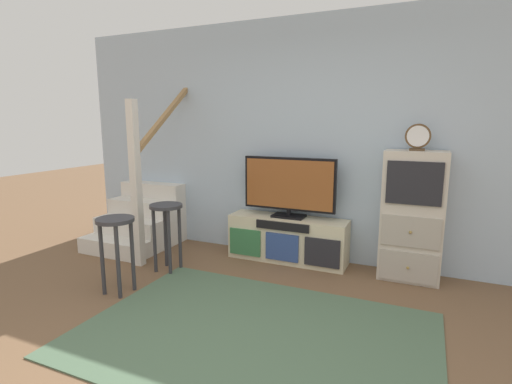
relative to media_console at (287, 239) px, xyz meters
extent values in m
plane|color=brown|center=(0.30, -2.19, -0.25)|extent=(20.00, 20.00, 0.00)
cube|color=#A8BCD1|center=(0.30, 0.27, 1.10)|extent=(6.40, 0.12, 2.70)
cube|color=#4C664C|center=(0.30, -1.59, -0.25)|extent=(2.60, 1.80, 0.01)
cube|color=beige|center=(0.00, 0.01, 0.00)|extent=(1.34, 0.36, 0.50)
cube|color=#337042|center=(-0.45, -0.18, -0.04)|extent=(0.38, 0.02, 0.30)
cube|color=#2D4784|center=(0.00, -0.18, -0.04)|extent=(0.38, 0.02, 0.30)
cube|color=#232328|center=(0.45, -0.18, -0.04)|extent=(0.38, 0.02, 0.30)
cube|color=black|center=(0.00, -0.18, 0.20)|extent=(0.60, 0.02, 0.09)
cube|color=black|center=(0.00, 0.03, 0.26)|extent=(0.36, 0.22, 0.02)
cylinder|color=black|center=(0.00, 0.03, 0.31)|extent=(0.05, 0.05, 0.06)
cube|color=black|center=(0.00, 0.03, 0.63)|extent=(1.06, 0.05, 0.59)
cube|color=brown|center=(0.00, 0.00, 0.63)|extent=(1.01, 0.01, 0.54)
cube|color=beige|center=(1.29, 0.02, 0.40)|extent=(0.58, 0.34, 1.29)
cube|color=#ADA497|center=(1.29, -0.16, -0.07)|extent=(0.53, 0.02, 0.30)
sphere|color=olive|center=(1.29, -0.18, -0.07)|extent=(0.03, 0.03, 0.03)
cube|color=#ADA497|center=(1.29, -0.16, 0.28)|extent=(0.53, 0.02, 0.30)
sphere|color=olive|center=(1.29, -0.18, 0.28)|extent=(0.03, 0.03, 0.03)
cube|color=#232328|center=(1.29, -0.16, 0.75)|extent=(0.49, 0.02, 0.41)
cube|color=#4C3823|center=(1.29, 0.00, 1.05)|extent=(0.14, 0.08, 0.02)
cylinder|color=brown|center=(1.29, 0.00, 1.18)|extent=(0.23, 0.04, 0.23)
cylinder|color=silver|center=(1.29, -0.03, 1.18)|extent=(0.20, 0.01, 0.20)
cube|color=silver|center=(-1.95, -0.66, -0.16)|extent=(0.90, 0.26, 0.19)
cube|color=silver|center=(-1.95, -0.40, -0.06)|extent=(0.90, 0.26, 0.38)
cube|color=silver|center=(-1.95, -0.14, 0.03)|extent=(0.90, 0.26, 0.57)
cube|color=silver|center=(-1.95, 0.12, 0.13)|extent=(0.90, 0.26, 0.76)
cube|color=silver|center=(-1.95, 0.38, 0.22)|extent=(0.90, 0.26, 0.95)
cube|color=silver|center=(-1.45, -0.79, 0.65)|extent=(0.09, 0.09, 1.80)
cube|color=#9E7547|center=(-1.45, -0.14, 1.45)|extent=(0.06, 1.33, 0.99)
cylinder|color=#333338|center=(-1.25, -1.52, 0.09)|extent=(0.04, 0.04, 0.68)
cylinder|color=#333338|center=(-1.06, -1.52, 0.09)|extent=(0.04, 0.04, 0.68)
cylinder|color=#333338|center=(-1.25, -1.33, 0.09)|extent=(0.04, 0.04, 0.68)
cylinder|color=#333338|center=(-1.06, -1.33, 0.09)|extent=(0.04, 0.04, 0.68)
cylinder|color=#333338|center=(-1.16, -1.43, 0.44)|extent=(0.34, 0.34, 0.03)
cylinder|color=#333338|center=(-1.16, -0.88, 0.09)|extent=(0.04, 0.04, 0.69)
cylinder|color=#333338|center=(-0.98, -0.88, 0.09)|extent=(0.04, 0.04, 0.69)
cylinder|color=#333338|center=(-1.16, -0.70, 0.09)|extent=(0.04, 0.04, 0.69)
cylinder|color=#333338|center=(-0.98, -0.70, 0.09)|extent=(0.04, 0.04, 0.69)
cylinder|color=#333338|center=(-1.07, -0.79, 0.45)|extent=(0.34, 0.34, 0.03)
camera|label=1|loc=(1.39, -4.02, 1.32)|focal=27.20mm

